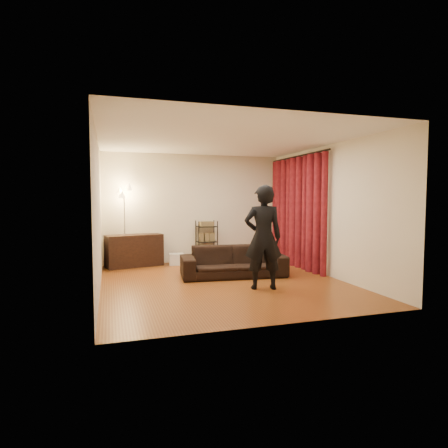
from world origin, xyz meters
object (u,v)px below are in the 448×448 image
object	(u,v)px
sofa	(233,261)
person	(263,237)
media_cabinet	(134,251)
wire_shelf	(207,242)
floor_lamp	(125,227)
storage_boxes	(177,259)

from	to	relation	value
sofa	person	bearing A→B (deg)	-75.76
media_cabinet	sofa	bearing A→B (deg)	-56.82
media_cabinet	wire_shelf	bearing A→B (deg)	-12.06
sofa	media_cabinet	bearing A→B (deg)	142.68
person	floor_lamp	distance (m)	3.66
person	floor_lamp	world-z (taller)	floor_lamp
person	media_cabinet	bearing A→B (deg)	-42.87
sofa	storage_boxes	distance (m)	1.89
sofa	person	size ratio (longest dim) A/B	1.16
floor_lamp	storage_boxes	bearing A→B (deg)	-3.73
sofa	storage_boxes	xyz separation A→B (m)	(-0.89, 1.66, -0.17)
media_cabinet	floor_lamp	bearing A→B (deg)	172.78
storage_boxes	floor_lamp	size ratio (longest dim) A/B	0.18
sofa	wire_shelf	size ratio (longest dim) A/B	2.04
sofa	floor_lamp	world-z (taller)	floor_lamp
media_cabinet	floor_lamp	world-z (taller)	floor_lamp
storage_boxes	wire_shelf	xyz separation A→B (m)	(0.79, 0.15, 0.38)
wire_shelf	floor_lamp	size ratio (longest dim) A/B	0.55
wire_shelf	media_cabinet	bearing A→B (deg)	-179.36
person	floor_lamp	size ratio (longest dim) A/B	0.97
sofa	wire_shelf	xyz separation A→B (m)	(-0.10, 1.81, 0.21)
media_cabinet	storage_boxes	world-z (taller)	media_cabinet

